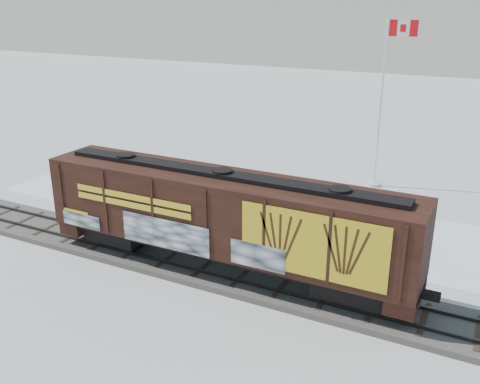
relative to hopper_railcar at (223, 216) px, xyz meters
The scene contains 8 objects.
ground 3.18m from the hopper_railcar, ahead, with size 500.00×500.00×0.00m, color white.
rail_track 3.05m from the hopper_railcar, ahead, with size 50.00×3.40×0.43m.
parking_strip 8.15m from the hopper_railcar, 82.01° to the left, with size 40.00×8.00×0.03m, color white.
hopper_railcar is the anchor object (origin of this frame).
flagpole 16.25m from the hopper_railcar, 78.42° to the left, with size 2.30×0.90×11.18m.
car_silver 8.71m from the hopper_railcar, 110.89° to the left, with size 1.71×4.26×1.45m, color #BBBEC3.
car_white 7.07m from the hopper_railcar, 71.03° to the left, with size 1.79×5.14×1.69m, color white.
car_dark 7.63m from the hopper_railcar, 49.21° to the left, with size 2.01×4.94×1.43m, color black.
Camera 1 is at (9.78, -19.45, 12.23)m, focal length 40.00 mm.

